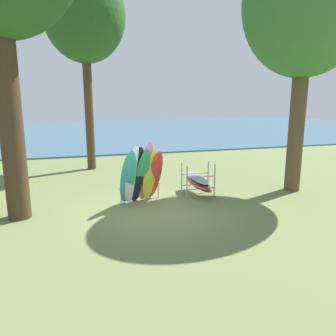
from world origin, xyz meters
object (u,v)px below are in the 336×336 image
tree_foreground_right (307,4)px  leaning_board_pile (141,175)px  tree_mid_behind (84,16)px  board_storage_rack (198,181)px

tree_foreground_right → leaning_board_pile: bearing=179.5°
leaning_board_pile → tree_mid_behind: bearing=101.8°
tree_mid_behind → board_storage_rack: bearing=-59.6°
board_storage_rack → tree_mid_behind: bearing=120.4°
tree_mid_behind → board_storage_rack: size_ratio=4.65×
tree_mid_behind → leaning_board_pile: size_ratio=4.45×
tree_mid_behind → board_storage_rack: 9.97m
tree_foreground_right → board_storage_rack: size_ratio=4.56×
tree_mid_behind → leaning_board_pile: tree_mid_behind is taller
tree_mid_behind → leaning_board_pile: bearing=-78.2°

